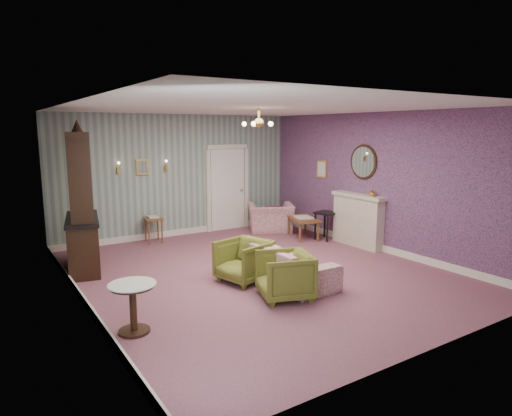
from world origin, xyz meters
TOP-DOWN VIEW (x-y plane):
  - floor at (0.00, 0.00)m, footprint 7.00×7.00m
  - ceiling at (0.00, 0.00)m, footprint 7.00×7.00m
  - wall_back at (0.00, 3.50)m, footprint 6.00×0.00m
  - wall_front at (0.00, -3.50)m, footprint 6.00×0.00m
  - wall_left at (-3.00, 0.00)m, footprint 0.00×7.00m
  - wall_right at (3.00, 0.00)m, footprint 0.00×7.00m
  - wall_right_floral at (2.98, 0.00)m, footprint 0.00×7.00m
  - door at (1.30, 3.46)m, footprint 1.12×0.12m
  - olive_chair_a at (-0.35, -1.26)m, footprint 0.92×0.95m
  - olive_chair_b at (-0.47, -0.25)m, footprint 0.87×0.90m
  - olive_chair_c at (-0.24, -0.04)m, footprint 0.83×0.86m
  - sofa_chintz at (0.13, -0.48)m, footprint 0.68×2.19m
  - wingback_chair at (2.06, 2.60)m, footprint 1.29×1.13m
  - dresser at (-2.58, 1.91)m, footprint 0.87×1.67m
  - fireplace at (2.86, 0.40)m, footprint 0.30×1.40m
  - mantel_vase at (2.84, 0.00)m, footprint 0.15×0.15m
  - oval_mirror at (2.96, 0.40)m, footprint 0.04×0.76m
  - framed_print at (2.97, 1.75)m, footprint 0.04×0.34m
  - coffee_table at (2.32, 1.63)m, footprint 0.83×1.11m
  - side_table_black at (2.65, 1.19)m, footprint 0.51×0.51m
  - pedestal_table at (-2.65, -1.18)m, footprint 0.66×0.66m
  - nesting_table at (-0.81, 3.15)m, footprint 0.43×0.52m
  - gilt_mirror_back at (-0.90, 3.46)m, footprint 0.28×0.06m
  - sconce_left at (-1.45, 3.44)m, footprint 0.16×0.12m
  - sconce_right at (-0.35, 3.44)m, footprint 0.16×0.12m
  - chandelier at (0.00, 0.00)m, footprint 0.56×0.56m
  - burgundy_cushion at (2.01, 2.45)m, footprint 0.41×0.28m

SIDE VIEW (x-z plane):
  - floor at x=0.00m, z-range 0.00..0.00m
  - coffee_table at x=2.32m, z-range 0.00..0.50m
  - nesting_table at x=-0.81m, z-range 0.00..0.62m
  - pedestal_table at x=-2.65m, z-range 0.00..0.65m
  - side_table_black at x=2.65m, z-range 0.00..0.66m
  - olive_chair_c at x=-0.24m, z-range 0.00..0.70m
  - olive_chair_b at x=-0.47m, z-range 0.00..0.77m
  - olive_chair_a at x=-0.35m, z-range 0.00..0.78m
  - sofa_chintz at x=0.13m, z-range 0.00..0.85m
  - wingback_chair at x=2.06m, z-range 0.00..0.95m
  - burgundy_cushion at x=2.01m, z-range 0.28..0.68m
  - fireplace at x=2.86m, z-range 0.00..1.16m
  - door at x=1.30m, z-range 0.00..2.16m
  - mantel_vase at x=2.84m, z-range 1.16..1.31m
  - dresser at x=-2.58m, z-range 0.00..2.65m
  - wall_back at x=0.00m, z-range -1.55..4.45m
  - wall_front at x=0.00m, z-range -1.55..4.45m
  - wall_left at x=-3.00m, z-range -2.05..4.95m
  - wall_right at x=3.00m, z-range -2.05..4.95m
  - wall_right_floral at x=2.98m, z-range -2.05..4.95m
  - framed_print at x=2.97m, z-range 1.39..1.81m
  - gilt_mirror_back at x=-0.90m, z-range 1.52..1.88m
  - sconce_left at x=-1.45m, z-range 1.55..1.85m
  - sconce_right at x=-0.35m, z-range 1.55..1.85m
  - oval_mirror at x=2.96m, z-range 1.43..2.27m
  - chandelier at x=0.00m, z-range 2.45..2.81m
  - ceiling at x=0.00m, z-range 2.90..2.90m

